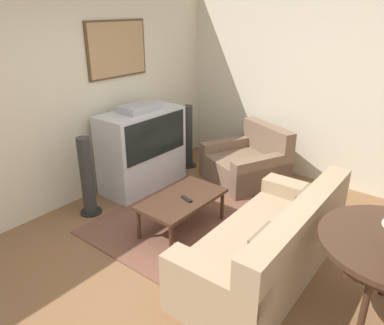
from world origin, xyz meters
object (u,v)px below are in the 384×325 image
Objects in this scene: tv at (142,149)px; coffee_table at (182,201)px; armchair at (247,164)px; speaker_tower_left at (87,179)px; speaker_tower_right at (188,138)px; couch at (270,246)px.

coffee_table is (-0.52, -1.16, -0.20)m from tv.
speaker_tower_left reaches higher than armchair.
tv is at bearing 1.66° from speaker_tower_left.
speaker_tower_right is (0.96, -0.03, -0.10)m from tv.
coffee_table is at bearing -69.07° from speaker_tower_left.
coffee_table is at bearing -94.75° from couch.
armchair is at bearing -26.90° from speaker_tower_left.
tv is 0.96m from speaker_tower_left.
couch is 2.31m from speaker_tower_left.
couch reaches higher than armchair.
couch is 2.01× the size of coffee_table.
couch is (-0.58, -2.30, -0.27)m from tv.
speaker_tower_right is at bearing -150.01° from armchair.
tv reaches higher than armchair.
coffee_table is (0.06, 1.14, 0.07)m from couch.
speaker_tower_left is at bearing -82.39° from couch.
couch is 2.75m from speaker_tower_right.
tv reaches higher than couch.
armchair is 1.29× the size of speaker_tower_left.
tv is 0.94× the size of armchair.
tv is 1.18× the size of coffee_table.
tv is 1.54m from armchair.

